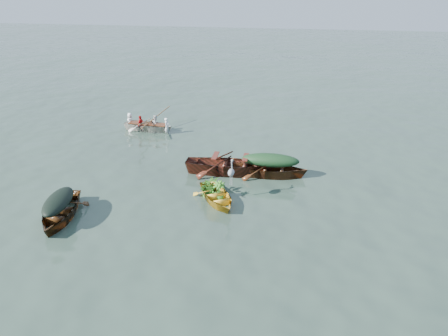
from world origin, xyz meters
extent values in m
plane|color=#33473A|center=(0.00, 0.00, 0.00)|extent=(140.00, 140.00, 0.00)
imported|color=gold|center=(-0.03, 1.08, 0.00)|extent=(2.65, 3.07, 0.76)
imported|color=#472810|center=(-4.56, -1.21, 0.00)|extent=(2.20, 3.85, 0.90)
imported|color=#512E12|center=(1.45, 3.63, 0.00)|extent=(4.11, 1.52, 0.92)
imported|color=#5B2116|center=(-0.09, 3.53, 0.00)|extent=(5.00, 1.91, 1.18)
imported|color=beige|center=(-5.36, 8.03, 0.00)|extent=(3.70, 1.34, 0.83)
ellipsoid|color=black|center=(-4.56, -1.21, 0.65)|extent=(1.21, 2.12, 0.40)
ellipsoid|color=black|center=(1.45, 3.63, 0.72)|extent=(2.26, 0.83, 0.52)
imported|color=#236219|center=(-0.32, 1.55, 0.68)|extent=(1.09, 1.14, 0.60)
imported|color=white|center=(-5.36, 8.03, 0.79)|extent=(2.61, 1.16, 0.76)
camera|label=1|loc=(3.26, -11.89, 6.78)|focal=35.00mm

